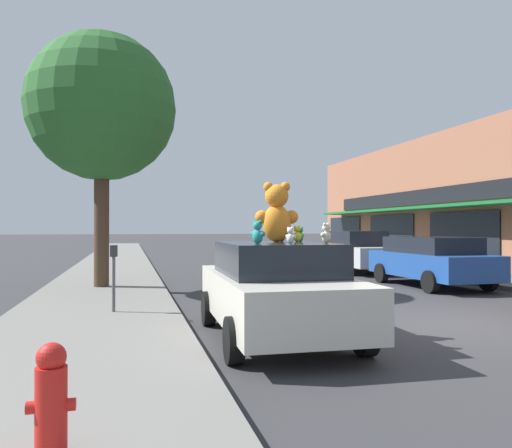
{
  "coord_description": "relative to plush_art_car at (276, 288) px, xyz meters",
  "views": [
    {
      "loc": [
        -5.49,
        -7.96,
        1.75
      ],
      "look_at": [
        -3.02,
        1.75,
        1.82
      ],
      "focal_mm": 35.0,
      "sensor_mm": 36.0,
      "label": 1
    }
  ],
  "objects": [
    {
      "name": "ground_plane",
      "position": [
        3.25,
        0.44,
        -0.79
      ],
      "size": [
        260.0,
        260.0,
        0.0
      ],
      "primitive_type": "plane",
      "color": "#333335"
    },
    {
      "name": "sidewalk_near",
      "position": [
        -2.89,
        0.44,
        -0.72
      ],
      "size": [
        3.21,
        90.0,
        0.14
      ],
      "color": "slate",
      "rests_on": "ground_plane"
    },
    {
      "name": "plush_art_car",
      "position": [
        0.0,
        0.0,
        0.0
      ],
      "size": [
        2.1,
        4.22,
        1.51
      ],
      "rotation": [
        0.0,
        0.0,
        -0.03
      ],
      "color": "beige",
      "rests_on": "ground_plane"
    },
    {
      "name": "teddy_bear_giant",
      "position": [
        0.12,
        0.35,
        1.2
      ],
      "size": [
        0.75,
        0.5,
        0.99
      ],
      "rotation": [
        0.0,
        0.0,
        2.89
      ],
      "color": "orange",
      "rests_on": "plush_art_car"
    },
    {
      "name": "teddy_bear_white",
      "position": [
        0.15,
        -0.27,
        0.84
      ],
      "size": [
        0.16,
        0.18,
        0.25
      ],
      "rotation": [
        0.0,
        0.0,
        2.26
      ],
      "color": "white",
      "rests_on": "plush_art_car"
    },
    {
      "name": "teddy_bear_teal",
      "position": [
        -0.41,
        -0.44,
        0.89
      ],
      "size": [
        0.22,
        0.25,
        0.35
      ],
      "rotation": [
        0.0,
        0.0,
        2.22
      ],
      "color": "teal",
      "rests_on": "plush_art_car"
    },
    {
      "name": "teddy_bear_black",
      "position": [
        0.26,
        0.55,
        0.84
      ],
      "size": [
        0.18,
        0.16,
        0.25
      ],
      "rotation": [
        0.0,
        0.0,
        3.72
      ],
      "color": "black",
      "rests_on": "plush_art_car"
    },
    {
      "name": "teddy_bear_green",
      "position": [
        0.58,
        0.51,
        0.84
      ],
      "size": [
        0.19,
        0.14,
        0.26
      ],
      "rotation": [
        0.0,
        0.0,
        3.55
      ],
      "color": "green",
      "rests_on": "plush_art_car"
    },
    {
      "name": "teddy_bear_cream",
      "position": [
        0.62,
        -0.54,
        0.87
      ],
      "size": [
        0.22,
        0.2,
        0.31
      ],
      "rotation": [
        0.0,
        0.0,
        3.76
      ],
      "color": "beige",
      "rests_on": "plush_art_car"
    },
    {
      "name": "teddy_bear_yellow",
      "position": [
        0.44,
        0.27,
        0.85
      ],
      "size": [
        0.21,
        0.15,
        0.27
      ],
      "rotation": [
        0.0,
        0.0,
        3.47
      ],
      "color": "yellow",
      "rests_on": "plush_art_car"
    },
    {
      "name": "parked_car_far_center",
      "position": [
        6.44,
        5.52,
        0.0
      ],
      "size": [
        2.01,
        4.29,
        1.47
      ],
      "color": "#1E4793",
      "rests_on": "ground_plane"
    },
    {
      "name": "parked_car_far_right",
      "position": [
        6.44,
        10.7,
        0.04
      ],
      "size": [
        1.99,
        4.75,
        1.62
      ],
      "color": "#B7B7BC",
      "rests_on": "ground_plane"
    },
    {
      "name": "street_tree",
      "position": [
        -2.97,
        6.72,
        4.24
      ],
      "size": [
        4.03,
        4.03,
        6.93
      ],
      "color": "#473323",
      "rests_on": "sidewalk_near"
    },
    {
      "name": "fire_hydrant",
      "position": [
        -2.78,
        -3.74,
        -0.25
      ],
      "size": [
        0.33,
        0.22,
        0.79
      ],
      "color": "red",
      "rests_on": "sidewalk_near"
    },
    {
      "name": "parking_meter",
      "position": [
        -2.53,
        2.38,
        0.16
      ],
      "size": [
        0.14,
        0.1,
        1.27
      ],
      "color": "#4C4C51",
      "rests_on": "sidewalk_near"
    }
  ]
}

